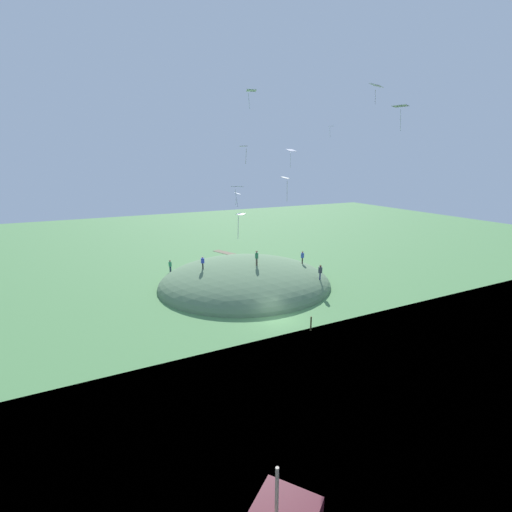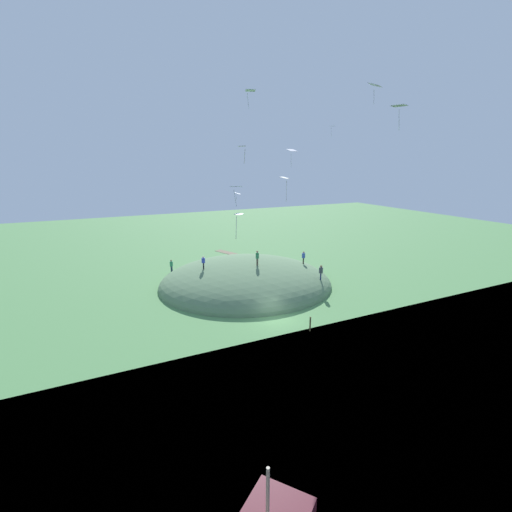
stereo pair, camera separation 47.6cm
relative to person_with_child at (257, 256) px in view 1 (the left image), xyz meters
name	(u,v)px [view 1 (the left image)]	position (x,y,z in m)	size (l,w,h in m)	color
ground_plane	(276,318)	(-8.85, 2.34, -4.03)	(160.00, 160.00, 0.00)	#50854A
grass_hill	(245,284)	(1.98, 0.65, -4.03)	(20.86, 21.73, 5.88)	#587953
dirt_path	(239,256)	(15.13, -4.39, -4.01)	(11.75, 1.35, 0.04)	#71634D
person_with_child	(257,256)	(0.00, 0.00, 0.00)	(0.53, 0.53, 1.80)	brown
person_near_shore	(320,271)	(-4.34, -6.26, -1.48)	(0.66, 0.66, 1.82)	navy
person_watching_kites	(203,261)	(2.42, 6.00, -0.49)	(0.47, 0.47, 1.57)	black
person_on_hilltop	(302,256)	(0.77, -7.13, -0.97)	(0.55, 0.55, 1.64)	#322D25
person_walking_path	(170,265)	(8.53, 8.51, -2.16)	(0.50, 0.50, 1.64)	#203047
kite_0	(251,91)	(-9.98, 5.51, 16.31)	(0.76, 0.91, 1.41)	white
kite_1	(331,127)	(-0.58, -9.68, 15.00)	(0.70, 0.59, 1.38)	white
kite_2	(244,147)	(-11.77, 7.02, 12.03)	(0.88, 0.73, 1.34)	silver
kite_3	(291,151)	(-1.67, -3.48, 12.15)	(0.96, 1.23, 1.99)	white
kite_4	(400,107)	(-18.79, -1.32, 14.51)	(1.13, 0.93, 1.63)	white
kite_5	(376,86)	(-17.51, -0.26, 15.93)	(1.14, 1.27, 1.33)	white
kite_6	(237,194)	(-3.54, 3.98, 7.80)	(0.98, 0.82, 1.31)	white
kite_7	(237,188)	(-11.11, 7.31, 9.00)	(1.04, 1.09, 1.63)	white
kite_8	(285,179)	(-10.62, 2.60, 9.52)	(1.10, 1.10, 2.12)	silver
kite_9	(240,217)	(-14.10, 8.40, 7.14)	(0.72, 0.59, 1.85)	silver
mooring_post	(311,324)	(-12.67, 0.81, -3.34)	(0.14, 0.14, 1.37)	brown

